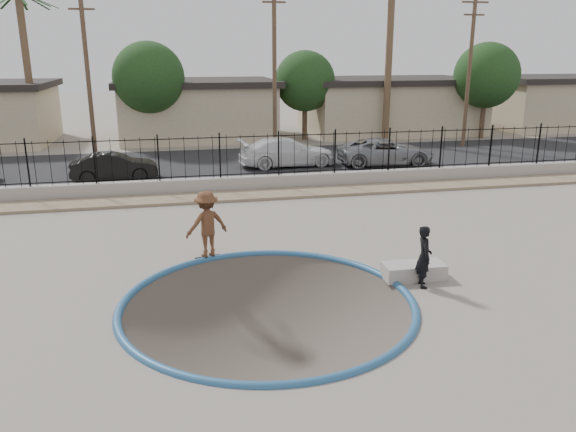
% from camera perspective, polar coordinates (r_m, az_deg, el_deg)
% --- Properties ---
extents(ground, '(120.00, 120.00, 2.20)m').
position_cam_1_polar(ground, '(25.91, -7.10, 1.00)').
color(ground, gray).
rests_on(ground, ground).
extents(bowl_pit, '(6.84, 6.84, 1.80)m').
position_cam_1_polar(bowl_pit, '(13.37, -2.05, -8.89)').
color(bowl_pit, '#474037').
rests_on(bowl_pit, ground).
extents(coping_ring, '(7.04, 7.04, 0.20)m').
position_cam_1_polar(coping_ring, '(13.37, -2.05, -8.89)').
color(coping_ring, '#285884').
rests_on(coping_ring, ground).
extents(rock_strip, '(42.00, 1.60, 0.11)m').
position_cam_1_polar(rock_strip, '(22.92, -6.55, 1.98)').
color(rock_strip, '#9A8465').
rests_on(rock_strip, ground).
extents(retaining_wall, '(42.00, 0.45, 0.60)m').
position_cam_1_polar(retaining_wall, '(23.93, -6.84, 3.18)').
color(retaining_wall, gray).
rests_on(retaining_wall, ground).
extents(fence, '(40.00, 0.04, 1.80)m').
position_cam_1_polar(fence, '(23.69, -6.94, 6.01)').
color(fence, black).
rests_on(fence, retaining_wall).
extents(street, '(90.00, 8.00, 0.04)m').
position_cam_1_polar(street, '(30.53, -8.04, 5.45)').
color(street, black).
rests_on(street, ground).
extents(house_center, '(10.60, 8.60, 3.90)m').
position_cam_1_polar(house_center, '(39.65, -9.23, 10.74)').
color(house_center, tan).
rests_on(house_center, ground).
extents(house_east, '(12.60, 8.60, 3.90)m').
position_cam_1_polar(house_east, '(42.74, 10.22, 11.08)').
color(house_east, tan).
rests_on(house_east, ground).
extents(house_east_far, '(11.60, 8.60, 3.90)m').
position_cam_1_polar(house_east_far, '(49.72, 25.60, 10.47)').
color(house_east_far, tan).
rests_on(house_east_far, ground).
extents(palm_mid, '(2.30, 2.30, 9.30)m').
position_cam_1_polar(palm_mid, '(37.77, -25.31, 16.35)').
color(palm_mid, brown).
rests_on(palm_mid, ground).
extents(palm_right, '(2.30, 2.30, 10.30)m').
position_cam_1_polar(palm_right, '(37.69, 10.37, 18.56)').
color(palm_right, brown).
rests_on(palm_right, ground).
extents(utility_pole_left, '(1.70, 0.24, 9.00)m').
position_cam_1_polar(utility_pole_left, '(32.18, -19.69, 13.64)').
color(utility_pole_left, '#473323').
rests_on(utility_pole_left, ground).
extents(utility_pole_mid, '(1.70, 0.24, 9.50)m').
position_cam_1_polar(utility_pole_mid, '(32.50, -1.39, 15.02)').
color(utility_pole_mid, '#473323').
rests_on(utility_pole_mid, ground).
extents(utility_pole_right, '(1.70, 0.24, 9.00)m').
position_cam_1_polar(utility_pole_right, '(36.70, 17.95, 14.02)').
color(utility_pole_right, '#473323').
rests_on(utility_pole_right, ground).
extents(street_tree_left, '(4.32, 4.32, 6.36)m').
position_cam_1_polar(street_tree_left, '(35.96, -13.97, 13.46)').
color(street_tree_left, '#473323').
rests_on(street_tree_left, ground).
extents(street_tree_mid, '(3.96, 3.96, 5.83)m').
position_cam_1_polar(street_tree_mid, '(38.07, 1.74, 13.52)').
color(street_tree_mid, '#473323').
rests_on(street_tree_mid, ground).
extents(street_tree_right, '(4.32, 4.32, 6.36)m').
position_cam_1_polar(street_tree_right, '(40.82, 19.53, 13.31)').
color(street_tree_right, '#473323').
rests_on(street_tree_right, ground).
extents(skater, '(1.38, 1.05, 1.90)m').
position_cam_1_polar(skater, '(15.97, -8.24, -1.14)').
color(skater, brown).
rests_on(skater, ground).
extents(skateboard, '(0.78, 0.38, 0.07)m').
position_cam_1_polar(skateboard, '(16.26, -8.11, -4.15)').
color(skateboard, black).
rests_on(skateboard, ground).
extents(videographer, '(0.49, 0.64, 1.59)m').
position_cam_1_polar(videographer, '(14.42, 13.66, -4.02)').
color(videographer, black).
rests_on(videographer, ground).
extents(concrete_ledge, '(1.62, 0.76, 0.40)m').
position_cam_1_polar(concrete_ledge, '(15.08, 12.64, -5.46)').
color(concrete_ledge, '#AA9F96').
rests_on(concrete_ledge, ground).
extents(car_b, '(3.92, 1.59, 1.27)m').
position_cam_1_polar(car_b, '(26.91, -17.24, 4.83)').
color(car_b, black).
rests_on(car_b, street).
extents(car_c, '(5.09, 2.35, 1.44)m').
position_cam_1_polar(car_c, '(28.97, -0.08, 6.52)').
color(car_c, white).
rests_on(car_c, street).
extents(car_d, '(5.06, 2.52, 1.38)m').
position_cam_1_polar(car_d, '(29.71, 9.89, 6.46)').
color(car_d, gray).
rests_on(car_d, street).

